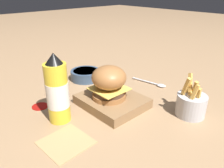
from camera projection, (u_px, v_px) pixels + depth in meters
name	position (u px, v px, depth m)	size (l,w,h in m)	color
ground_plane	(111.00, 108.00, 0.76)	(6.00, 6.00, 0.00)	#9E7A56
serving_board	(112.00, 101.00, 0.77)	(0.22, 0.18, 0.03)	olive
burger	(109.00, 82.00, 0.73)	(0.12, 0.12, 0.11)	#9E6638
ketchup_bottle	(57.00, 91.00, 0.65)	(0.07, 0.07, 0.22)	yellow
fries_basket	(191.00, 104.00, 0.70)	(0.09, 0.09, 0.14)	#B7B7BC
side_bowl	(86.00, 74.00, 0.98)	(0.13, 0.13, 0.04)	#384C66
spoon	(155.00, 84.00, 0.93)	(0.16, 0.04, 0.01)	silver
ketchup_puddle	(40.00, 106.00, 0.76)	(0.06, 0.06, 0.00)	#9E140F
parchment_square	(66.00, 142.00, 0.59)	(0.13, 0.13, 0.00)	tan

